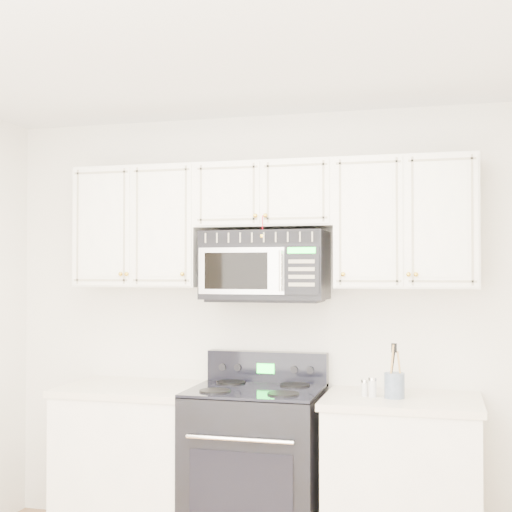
% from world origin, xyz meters
% --- Properties ---
extents(room, '(3.51, 3.51, 2.61)m').
position_xyz_m(room, '(0.00, 0.00, 1.30)').
color(room, olive).
rests_on(room, ground).
extents(base_cabinet_left, '(0.86, 0.65, 0.92)m').
position_xyz_m(base_cabinet_left, '(-0.80, 1.44, 0.43)').
color(base_cabinet_left, white).
rests_on(base_cabinet_left, ground).
extents(base_cabinet_right, '(0.86, 0.65, 0.92)m').
position_xyz_m(base_cabinet_right, '(0.80, 1.44, 0.43)').
color(base_cabinet_right, white).
rests_on(base_cabinet_right, ground).
extents(range, '(0.75, 0.69, 1.12)m').
position_xyz_m(range, '(-0.03, 1.43, 0.48)').
color(range, black).
rests_on(range, ground).
extents(upper_cabinets, '(2.44, 0.37, 0.75)m').
position_xyz_m(upper_cabinets, '(0.00, 1.58, 1.93)').
color(upper_cabinets, white).
rests_on(upper_cabinets, ground).
extents(microwave, '(0.74, 0.42, 0.41)m').
position_xyz_m(microwave, '(-0.01, 1.56, 1.65)').
color(microwave, black).
rests_on(microwave, ground).
extents(utensil_crock, '(0.11, 0.11, 0.30)m').
position_xyz_m(utensil_crock, '(0.76, 1.40, 0.99)').
color(utensil_crock, slate).
rests_on(utensil_crock, base_cabinet_right).
extents(shaker_salt, '(0.04, 0.04, 0.09)m').
position_xyz_m(shaker_salt, '(0.60, 1.42, 0.97)').
color(shaker_salt, silver).
rests_on(shaker_salt, base_cabinet_right).
extents(shaker_pepper, '(0.05, 0.05, 0.11)m').
position_xyz_m(shaker_pepper, '(0.64, 1.39, 0.98)').
color(shaker_pepper, silver).
rests_on(shaker_pepper, base_cabinet_right).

